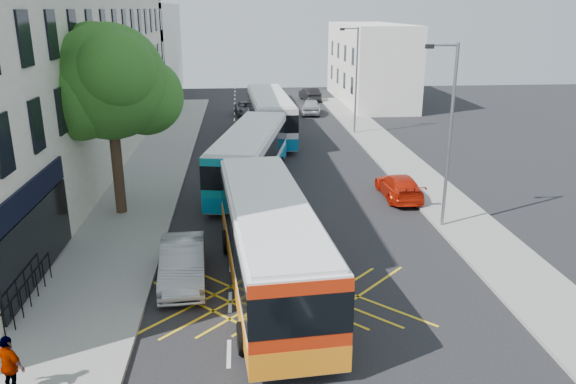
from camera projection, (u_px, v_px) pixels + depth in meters
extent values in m
cube|color=gray|center=(122.00, 213.00, 27.07)|extent=(5.00, 70.00, 0.15)
cube|color=gray|center=(444.00, 204.00, 28.39)|extent=(3.00, 70.00, 0.15)
cube|color=beige|center=(49.00, 61.00, 33.61)|extent=(8.00, 45.00, 13.00)
cube|color=black|center=(31.00, 194.00, 19.29)|extent=(0.12, 7.00, 0.90)
cube|color=black|center=(38.00, 242.00, 19.85)|extent=(0.12, 7.00, 2.60)
cube|color=silver|center=(137.00, 50.00, 62.95)|extent=(8.00, 20.00, 10.00)
cube|color=silver|center=(370.00, 63.00, 58.69)|extent=(6.00, 18.00, 8.00)
cylinder|color=#382619|center=(118.00, 168.00, 26.36)|extent=(0.50, 0.50, 4.40)
sphere|color=#255418|center=(109.00, 82.00, 25.12)|extent=(5.20, 5.20, 5.20)
sphere|color=#255418|center=(145.00, 97.00, 26.24)|extent=(3.60, 3.60, 3.60)
sphere|color=#255418|center=(80.00, 98.00, 24.64)|extent=(3.80, 3.80, 3.80)
sphere|color=#255418|center=(116.00, 71.00, 23.75)|extent=(3.40, 3.40, 3.40)
sphere|color=#255418|center=(94.00, 57.00, 25.78)|extent=(3.20, 3.20, 3.20)
cylinder|color=slate|center=(450.00, 138.00, 24.18)|extent=(0.14, 0.14, 8.00)
cylinder|color=slate|center=(444.00, 45.00, 22.92)|extent=(1.20, 0.10, 0.10)
cube|color=black|center=(430.00, 46.00, 22.88)|extent=(0.35, 0.15, 0.18)
cylinder|color=slate|center=(356.00, 81.00, 43.11)|extent=(0.14, 0.14, 8.00)
cylinder|color=slate|center=(350.00, 29.00, 41.85)|extent=(1.20, 0.10, 0.10)
cube|color=black|center=(342.00, 29.00, 41.82)|extent=(0.35, 0.15, 0.18)
cube|color=silver|center=(269.00, 240.00, 19.56)|extent=(3.60, 11.85, 2.81)
cube|color=silver|center=(269.00, 201.00, 19.11)|extent=(3.37, 11.60, 0.13)
cube|color=black|center=(269.00, 230.00, 19.44)|extent=(3.67, 11.91, 1.17)
cube|color=orange|center=(270.00, 266.00, 19.87)|extent=(3.65, 11.90, 0.80)
cube|color=red|center=(301.00, 329.00, 14.12)|extent=(2.69, 0.32, 2.65)
cube|color=#FF0C0C|center=(259.00, 358.00, 14.17)|extent=(0.25, 0.08, 0.25)
cube|color=#FF0C0C|center=(342.00, 350.00, 14.51)|extent=(0.25, 0.08, 0.25)
cylinder|color=black|center=(227.00, 242.00, 22.74)|extent=(0.37, 0.98, 0.95)
cylinder|color=black|center=(291.00, 237.00, 23.16)|extent=(0.37, 0.98, 0.95)
cylinder|color=black|center=(243.00, 338.00, 16.08)|extent=(0.37, 0.98, 0.95)
cylinder|color=black|center=(333.00, 330.00, 16.50)|extent=(0.37, 0.98, 0.95)
cube|color=silver|center=(251.00, 156.00, 30.92)|extent=(4.78, 11.65, 2.74)
cube|color=silver|center=(250.00, 131.00, 30.48)|extent=(4.54, 11.38, 0.12)
cube|color=black|center=(251.00, 149.00, 30.80)|extent=(4.85, 11.72, 1.14)
cube|color=#0C739D|center=(251.00, 173.00, 31.22)|extent=(4.84, 11.71, 0.77)
cube|color=#0B8691|center=(229.00, 186.00, 25.58)|extent=(2.59, 0.62, 2.58)
cube|color=#FF0C0C|center=(207.00, 201.00, 25.90)|extent=(0.26, 0.11, 0.25)
cube|color=#FF0C0C|center=(252.00, 202.00, 25.68)|extent=(0.26, 0.11, 0.25)
cylinder|color=black|center=(239.00, 163.00, 34.38)|extent=(0.47, 0.97, 0.93)
cylinder|color=black|center=(281.00, 164.00, 34.10)|extent=(0.47, 0.97, 0.93)
cylinder|color=black|center=(212.00, 199.00, 27.84)|extent=(0.47, 0.97, 0.93)
cylinder|color=black|center=(263.00, 201.00, 27.57)|extent=(0.47, 0.97, 0.93)
cube|color=silver|center=(270.00, 115.00, 42.54)|extent=(3.13, 12.03, 2.88)
cube|color=silver|center=(269.00, 95.00, 42.07)|extent=(2.90, 11.78, 0.13)
cube|color=black|center=(270.00, 109.00, 42.41)|extent=(3.19, 12.09, 1.19)
cube|color=#0B6293|center=(270.00, 128.00, 42.85)|extent=(3.18, 12.08, 0.81)
cube|color=silver|center=(278.00, 130.00, 36.93)|extent=(2.76, 0.20, 2.71)
cube|color=#FF0C0C|center=(261.00, 142.00, 37.03)|extent=(0.25, 0.07, 0.25)
cube|color=#FF0C0C|center=(294.00, 141.00, 37.28)|extent=(0.25, 0.07, 0.25)
cylinder|color=black|center=(250.00, 124.00, 45.87)|extent=(0.34, 0.99, 0.98)
cylinder|color=black|center=(283.00, 123.00, 46.18)|extent=(0.34, 0.99, 0.98)
cylinder|color=black|center=(256.00, 144.00, 39.01)|extent=(0.34, 0.99, 0.98)
cylinder|color=black|center=(294.00, 143.00, 39.32)|extent=(0.34, 0.99, 0.98)
imported|color=#93969A|center=(183.00, 263.00, 20.24)|extent=(1.84, 4.58, 1.48)
imported|color=red|center=(399.00, 186.00, 29.31)|extent=(1.78, 4.34, 1.26)
imported|color=#42444A|center=(247.00, 109.00, 52.02)|extent=(2.43, 4.63, 1.24)
imported|color=#9B9CA2|center=(311.00, 107.00, 52.58)|extent=(2.24, 4.44, 1.45)
imported|color=black|center=(310.00, 94.00, 60.32)|extent=(2.06, 4.44, 1.41)
imported|color=gray|center=(10.00, 366.00, 14.00)|extent=(1.05, 0.82, 1.66)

